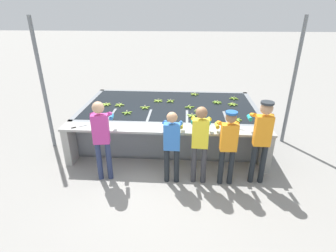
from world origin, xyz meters
name	(u,v)px	position (x,y,z in m)	size (l,w,h in m)	color
ground_plane	(165,170)	(0.00, 0.00, 0.00)	(80.00, 80.00, 0.00)	gray
wash_tank	(170,121)	(0.00, 1.76, 0.46)	(4.65, 2.64, 0.93)	gray
work_ledge	(166,139)	(0.00, 0.23, 0.66)	(4.65, 0.45, 0.93)	#9E9E99
worker_0	(101,134)	(-1.24, -0.36, 1.04)	(0.47, 0.74, 1.72)	navy
worker_1	(172,141)	(0.17, -0.35, 0.92)	(0.41, 0.71, 1.55)	#1E2328
worker_2	(200,138)	(0.72, -0.34, 1.00)	(0.43, 0.72, 1.66)	#38383D
worker_3	(228,141)	(1.27, -0.35, 0.96)	(0.42, 0.72, 1.59)	#1E2328
worker_4	(262,134)	(1.91, -0.26, 1.08)	(0.41, 0.73, 1.76)	#1E2328
banana_bunch_floating_0	(199,111)	(0.78, 1.31, 0.95)	(0.28, 0.28, 0.08)	#9EC642
banana_bunch_floating_1	(145,107)	(-0.64, 1.47, 0.95)	(0.27, 0.27, 0.08)	#8CB738
banana_bunch_floating_2	(190,107)	(0.53, 1.58, 0.95)	(0.28, 0.28, 0.08)	#7FAD33
banana_bunch_floating_3	(127,113)	(-1.03, 1.06, 0.95)	(0.27, 0.28, 0.08)	#75A333
banana_bunch_floating_4	(119,105)	(-1.36, 1.62, 0.95)	(0.27, 0.28, 0.08)	#9EC642
banana_bunch_floating_5	(236,120)	(1.61, 0.79, 0.95)	(0.28, 0.27, 0.08)	#8CB738
banana_bunch_floating_6	(233,104)	(1.70, 1.87, 0.95)	(0.28, 0.28, 0.08)	#8CB738
banana_bunch_floating_7	(106,104)	(-1.73, 1.64, 0.95)	(0.28, 0.28, 0.08)	#9EC642
banana_bunch_floating_8	(194,94)	(0.69, 2.73, 0.95)	(0.26, 0.28, 0.08)	#93BC3D
banana_bunch_floating_9	(170,101)	(0.00, 2.03, 0.95)	(0.23, 0.23, 0.08)	#8CB738
banana_bunch_floating_10	(234,98)	(1.82, 2.40, 0.95)	(0.28, 0.27, 0.08)	#7FAD33
banana_bunch_floating_11	(192,115)	(0.59, 0.98, 0.95)	(0.28, 0.27, 0.08)	#9EC642
banana_bunch_floating_12	(158,101)	(-0.35, 2.04, 0.95)	(0.27, 0.28, 0.08)	#9EC642
banana_bunch_floating_13	(217,102)	(1.30, 2.02, 0.95)	(0.28, 0.28, 0.08)	#75A333
knife_0	(234,128)	(1.49, 0.31, 0.94)	(0.35, 0.12, 0.02)	silver
knife_1	(77,127)	(-1.95, 0.15, 0.94)	(0.30, 0.23, 0.02)	silver
support_post_left	(43,87)	(-3.02, 0.97, 1.60)	(0.09, 0.09, 3.20)	slate
support_post_right	(293,84)	(3.08, 1.63, 1.60)	(0.09, 0.09, 3.20)	slate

